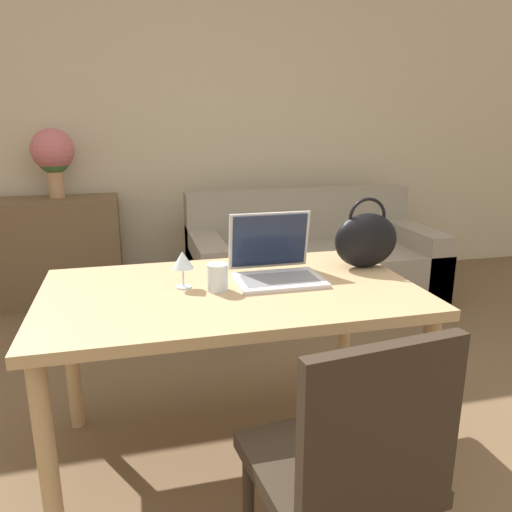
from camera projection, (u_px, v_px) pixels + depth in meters
name	position (u px, v px, depth m)	size (l,w,h in m)	color
wall_back	(185.00, 119.00, 3.99)	(10.00, 0.06, 2.70)	beige
dining_table	(231.00, 308.00, 1.93)	(1.42, 0.84, 0.73)	tan
chair	(349.00, 463.00, 1.30)	(0.49, 0.49, 0.88)	#2D2319
couch	(311.00, 265.00, 3.79)	(1.81, 0.90, 0.82)	gray
sideboard	(55.00, 251.00, 3.73)	(0.96, 0.40, 0.79)	brown
laptop	(274.00, 261.00, 2.02)	(0.34, 0.30, 0.26)	silver
drinking_glass	(217.00, 277.00, 1.87)	(0.08, 0.08, 0.10)	silver
wine_glass	(183.00, 261.00, 1.89)	(0.08, 0.08, 0.14)	silver
handbag	(366.00, 239.00, 2.15)	(0.29, 0.12, 0.31)	black
flower_vase	(53.00, 154.00, 3.61)	(0.30, 0.30, 0.50)	tan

